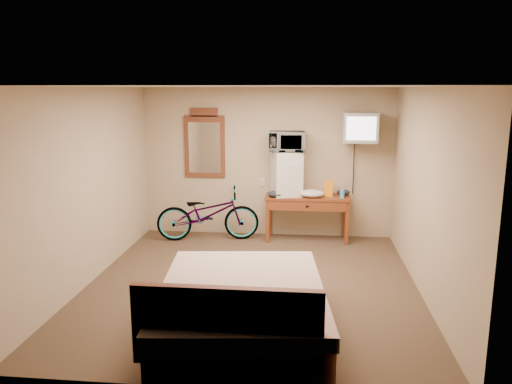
# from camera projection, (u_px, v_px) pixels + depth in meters

# --- Properties ---
(room) EXTENTS (4.60, 4.64, 2.50)m
(room) POSITION_uv_depth(u_px,v_px,m) (252.00, 190.00, 6.17)
(room) COLOR #443122
(room) RESTS_ON ground
(desk) EXTENTS (1.38, 0.53, 0.75)m
(desk) POSITION_uv_depth(u_px,v_px,m) (307.00, 203.00, 8.17)
(desk) COLOR brown
(desk) RESTS_ON floor
(mini_fridge) EXTENTS (0.55, 0.54, 0.73)m
(mini_fridge) POSITION_uv_depth(u_px,v_px,m) (287.00, 173.00, 8.14)
(mini_fridge) COLOR silver
(mini_fridge) RESTS_ON desk
(microwave) EXTENTS (0.60, 0.43, 0.32)m
(microwave) POSITION_uv_depth(u_px,v_px,m) (287.00, 142.00, 8.04)
(microwave) COLOR silver
(microwave) RESTS_ON mini_fridge
(snack_bag) EXTENTS (0.14, 0.08, 0.27)m
(snack_bag) POSITION_uv_depth(u_px,v_px,m) (329.00, 188.00, 8.10)
(snack_bag) COLOR orange
(snack_bag) RESTS_ON desk
(blue_cup) EXTENTS (0.08, 0.08, 0.13)m
(blue_cup) POSITION_uv_depth(u_px,v_px,m) (342.00, 194.00, 8.01)
(blue_cup) COLOR #429EE3
(blue_cup) RESTS_ON desk
(cloth_cream) EXTENTS (0.40, 0.31, 0.12)m
(cloth_cream) POSITION_uv_depth(u_px,v_px,m) (312.00, 193.00, 8.06)
(cloth_cream) COLOR beige
(cloth_cream) RESTS_ON desk
(cloth_dark_a) EXTENTS (0.28, 0.21, 0.10)m
(cloth_dark_a) POSITION_uv_depth(u_px,v_px,m) (276.00, 194.00, 8.06)
(cloth_dark_a) COLOR black
(cloth_dark_a) RESTS_ON desk
(cloth_dark_b) EXTENTS (0.22, 0.18, 0.10)m
(cloth_dark_b) POSITION_uv_depth(u_px,v_px,m) (343.00, 192.00, 8.20)
(cloth_dark_b) COLOR black
(cloth_dark_b) RESTS_ON desk
(crt_television) EXTENTS (0.54, 0.61, 0.47)m
(crt_television) POSITION_uv_depth(u_px,v_px,m) (360.00, 127.00, 7.86)
(crt_television) COLOR black
(crt_television) RESTS_ON room
(wall_mirror) EXTENTS (0.69, 0.04, 1.17)m
(wall_mirror) POSITION_uv_depth(u_px,v_px,m) (205.00, 144.00, 8.43)
(wall_mirror) COLOR brown
(wall_mirror) RESTS_ON room
(bicycle) EXTENTS (1.76, 0.88, 0.89)m
(bicycle) POSITION_uv_depth(u_px,v_px,m) (208.00, 214.00, 8.25)
(bicycle) COLOR black
(bicycle) RESTS_ON floor
(bed) EXTENTS (1.85, 2.32, 0.90)m
(bed) POSITION_uv_depth(u_px,v_px,m) (241.00, 310.00, 5.03)
(bed) COLOR brown
(bed) RESTS_ON floor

